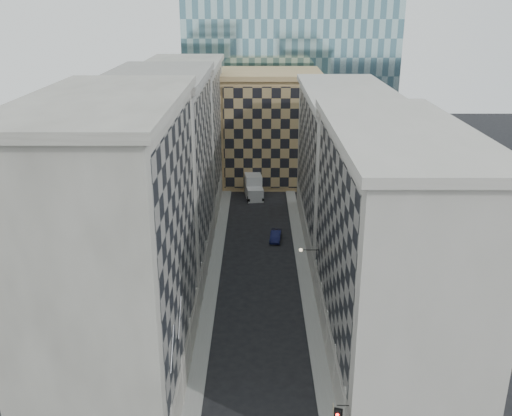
{
  "coord_description": "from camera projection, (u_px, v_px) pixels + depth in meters",
  "views": [
    {
      "loc": [
        -0.21,
        -28.51,
        29.96
      ],
      "look_at": [
        -0.31,
        14.14,
        14.32
      ],
      "focal_mm": 40.0,
      "sensor_mm": 36.0,
      "label": 1
    }
  ],
  "objects": [
    {
      "name": "box_truck",
      "position": [
        254.0,
        187.0,
        91.8
      ],
      "size": [
        3.27,
        6.57,
        3.47
      ],
      "rotation": [
        0.0,
        0.0,
        0.11
      ],
      "color": "silver",
      "rests_on": "ground"
    },
    {
      "name": "sidewalk_east",
      "position": [
        305.0,
        277.0,
        65.21
      ],
      "size": [
        1.5,
        100.0,
        0.15
      ],
      "primitive_type": "cube",
      "color": "gray",
      "rests_on": "ground"
    },
    {
      "name": "bldg_right_a",
      "position": [
        390.0,
        249.0,
        47.59
      ],
      "size": [
        10.8,
        26.8,
        20.7
      ],
      "color": "#ADA99E",
      "rests_on": "ground"
    },
    {
      "name": "bldg_left_b",
      "position": [
        163.0,
        175.0,
        64.18
      ],
      "size": [
        10.8,
        22.8,
        22.7
      ],
      "color": "gray",
      "rests_on": "ground"
    },
    {
      "name": "bracket_lamp",
      "position": [
        303.0,
        250.0,
        57.47
      ],
      "size": [
        1.98,
        0.36,
        0.36
      ],
      "color": "black",
      "rests_on": "ground"
    },
    {
      "name": "dark_car",
      "position": [
        276.0,
        236.0,
        75.18
      ],
      "size": [
        1.74,
        3.97,
        1.27
      ],
      "primitive_type": "imported",
      "rotation": [
        0.0,
        0.0,
        -0.11
      ],
      "color": "#10143C",
      "rests_on": "ground"
    },
    {
      "name": "shop_sign",
      "position": [
        334.0,
        410.0,
        38.57
      ],
      "size": [
        1.09,
        0.71,
        0.78
      ],
      "rotation": [
        0.0,
        0.0,
        -0.05
      ],
      "color": "black",
      "rests_on": "ground"
    },
    {
      "name": "church_tower",
      "position": [
        258.0,
        17.0,
        104.78
      ],
      "size": [
        7.2,
        7.2,
        51.5
      ],
      "color": "#2D2723",
      "rests_on": "ground"
    },
    {
      "name": "flagpoles_left",
      "position": [
        176.0,
        332.0,
        39.97
      ],
      "size": [
        0.1,
        6.33,
        2.33
      ],
      "color": "gray",
      "rests_on": "ground"
    },
    {
      "name": "bldg_right_b",
      "position": [
        344.0,
        166.0,
        73.1
      ],
      "size": [
        10.8,
        28.8,
        19.7
      ],
      "color": "#ADA99E",
      "rests_on": "ground"
    },
    {
      "name": "sidewalk_west",
      "position": [
        213.0,
        277.0,
        65.23
      ],
      "size": [
        1.5,
        100.0,
        0.15
      ],
      "primitive_type": "cube",
      "color": "gray",
      "rests_on": "ground"
    },
    {
      "name": "bldg_left_a",
      "position": [
        117.0,
        253.0,
        43.36
      ],
      "size": [
        10.8,
        22.8,
        23.7
      ],
      "color": "gray",
      "rests_on": "ground"
    },
    {
      "name": "bldg_left_c",
      "position": [
        186.0,
        136.0,
        85.01
      ],
      "size": [
        10.8,
        22.8,
        21.7
      ],
      "color": "gray",
      "rests_on": "ground"
    },
    {
      "name": "tan_block",
      "position": [
        270.0,
        127.0,
        97.57
      ],
      "size": [
        16.8,
        14.8,
        18.8
      ],
      "color": "tan",
      "rests_on": "ground"
    }
  ]
}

